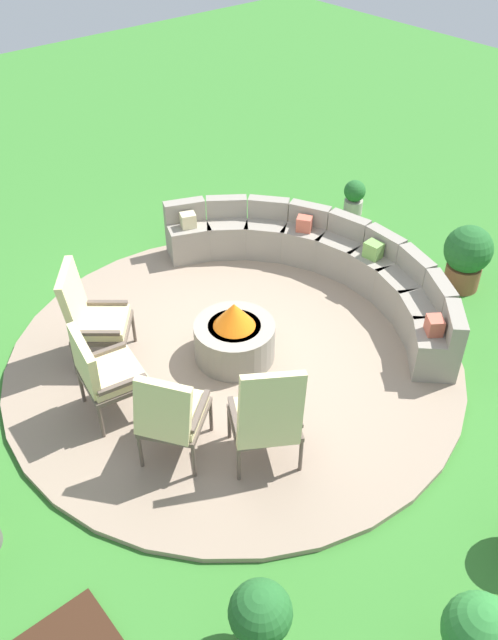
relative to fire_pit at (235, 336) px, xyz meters
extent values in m
plane|color=#387A2D|center=(0.00, 0.00, -0.33)|extent=(24.00, 24.00, 0.00)
cylinder|color=gray|center=(0.00, 0.00, -0.30)|extent=(4.89, 4.89, 0.06)
cylinder|color=gray|center=(0.00, 0.00, -0.06)|extent=(0.86, 0.86, 0.42)
cylinder|color=black|center=(0.00, 0.00, 0.12)|extent=(0.56, 0.56, 0.06)
cone|color=orange|center=(0.00, 0.00, 0.29)|extent=(0.45, 0.45, 0.28)
cube|color=gray|center=(1.47, 1.49, -0.04)|extent=(0.69, 0.69, 0.46)
cube|color=gray|center=(1.57, 1.59, 0.32)|extent=(0.48, 0.48, 0.26)
cube|color=gray|center=(1.06, 1.80, -0.04)|extent=(0.68, 0.65, 0.46)
cube|color=gray|center=(1.14, 1.92, 0.32)|extent=(0.53, 0.40, 0.26)
cube|color=gray|center=(0.60, 2.00, -0.04)|extent=(0.63, 0.58, 0.46)
cube|color=gray|center=(0.64, 2.14, 0.32)|extent=(0.55, 0.30, 0.26)
cube|color=gray|center=(0.09, 2.09, -0.04)|extent=(0.54, 0.47, 0.46)
cube|color=gray|center=(0.10, 2.23, 0.32)|extent=(0.53, 0.18, 0.26)
cube|color=gray|center=(-0.42, 2.05, -0.04)|extent=(0.60, 0.54, 0.46)
cube|color=gray|center=(-0.44, 2.19, 0.32)|extent=(0.54, 0.26, 0.26)
cube|color=gray|center=(-0.90, 1.88, -0.04)|extent=(0.66, 0.63, 0.46)
cube|color=gray|center=(-0.96, 2.02, 0.32)|extent=(0.54, 0.37, 0.26)
cube|color=gray|center=(-1.33, 1.61, -0.04)|extent=(0.69, 0.68, 0.46)
cube|color=gray|center=(-1.42, 1.72, 0.32)|extent=(0.50, 0.46, 0.26)
cube|color=gray|center=(-1.68, 1.24, -0.04)|extent=(0.67, 0.69, 0.46)
cube|color=gray|center=(-1.80, 1.33, 0.32)|extent=(0.44, 0.51, 0.26)
cube|color=gray|center=(-1.93, 0.80, -0.04)|extent=(0.61, 0.65, 0.46)
cube|color=gray|center=(-2.06, 0.85, 0.32)|extent=(0.35, 0.54, 0.26)
cube|color=#70A34C|center=(0.09, 2.04, 0.29)|extent=(0.21, 0.18, 0.19)
cube|color=#BC5B47|center=(-0.88, 1.84, 0.28)|extent=(0.24, 0.23, 0.18)
cube|color=#BC5B47|center=(1.43, 1.45, 0.28)|extent=(0.24, 0.23, 0.18)
cube|color=beige|center=(-1.88, 0.78, 0.29)|extent=(0.21, 0.23, 0.18)
cylinder|color=brown|center=(-0.90, -0.69, -0.08)|extent=(0.04, 0.04, 0.38)
cylinder|color=brown|center=(-0.50, -1.03, -0.08)|extent=(0.04, 0.04, 0.38)
cylinder|color=brown|center=(-1.25, -1.10, -0.08)|extent=(0.04, 0.04, 0.38)
cylinder|color=brown|center=(-0.84, -1.44, -0.08)|extent=(0.04, 0.04, 0.38)
cube|color=brown|center=(-0.87, -1.07, 0.14)|extent=(0.80, 0.80, 0.05)
cube|color=beige|center=(-0.87, -1.07, 0.21)|extent=(0.74, 0.74, 0.09)
cube|color=beige|center=(-1.03, -1.26, 0.51)|extent=(0.46, 0.48, 0.75)
cube|color=brown|center=(-1.06, -0.91, 0.27)|extent=(0.35, 0.40, 0.04)
cube|color=brown|center=(-0.68, -1.23, 0.27)|extent=(0.35, 0.40, 0.04)
cylinder|color=brown|center=(-0.35, -1.07, -0.08)|extent=(0.04, 0.04, 0.38)
cylinder|color=brown|center=(0.18, -1.16, -0.08)|extent=(0.04, 0.04, 0.38)
cylinder|color=brown|center=(-0.44, -1.59, -0.08)|extent=(0.04, 0.04, 0.38)
cylinder|color=brown|center=(0.09, -1.67, -0.08)|extent=(0.04, 0.04, 0.38)
cube|color=brown|center=(-0.13, -1.37, 0.14)|extent=(0.66, 0.64, 0.05)
cube|color=beige|center=(-0.13, -1.37, 0.21)|extent=(0.61, 0.59, 0.09)
cube|color=beige|center=(-0.17, -1.61, 0.45)|extent=(0.61, 0.19, 0.64)
cube|color=brown|center=(-0.39, -1.33, 0.27)|extent=(0.13, 0.47, 0.04)
cube|color=brown|center=(0.13, -1.42, 0.27)|extent=(0.13, 0.47, 0.04)
cylinder|color=brown|center=(0.29, -1.14, -0.08)|extent=(0.04, 0.04, 0.38)
cylinder|color=brown|center=(0.69, -0.84, -0.08)|extent=(0.04, 0.04, 0.38)
cylinder|color=brown|center=(0.63, -1.58, -0.08)|extent=(0.04, 0.04, 0.38)
cylinder|color=brown|center=(1.02, -1.29, -0.08)|extent=(0.04, 0.04, 0.38)
cube|color=brown|center=(0.66, -1.21, 0.14)|extent=(0.78, 0.79, 0.05)
cube|color=beige|center=(0.66, -1.21, 0.21)|extent=(0.72, 0.73, 0.09)
cube|color=beige|center=(0.81, -1.42, 0.47)|extent=(0.45, 0.41, 0.66)
cube|color=brown|center=(0.47, -1.36, 0.27)|extent=(0.34, 0.43, 0.04)
cube|color=brown|center=(0.84, -1.07, 0.27)|extent=(0.34, 0.43, 0.04)
cylinder|color=brown|center=(0.87, -0.77, -0.08)|extent=(0.04, 0.04, 0.38)
cylinder|color=brown|center=(1.14, -0.28, -0.08)|extent=(0.04, 0.04, 0.38)
cylinder|color=brown|center=(1.30, -1.01, -0.08)|extent=(0.04, 0.04, 0.38)
cylinder|color=brown|center=(1.57, -0.52, -0.08)|extent=(0.04, 0.04, 0.38)
cube|color=brown|center=(1.22, -0.64, 0.14)|extent=(0.76, 0.78, 0.05)
cube|color=beige|center=(1.22, -0.64, 0.21)|extent=(0.70, 0.72, 0.09)
cube|color=beige|center=(1.42, -0.75, 0.52)|extent=(0.39, 0.61, 0.76)
cube|color=brown|center=(1.09, -0.88, 0.27)|extent=(0.42, 0.26, 0.04)
cube|color=brown|center=(1.35, -0.41, 0.27)|extent=(0.42, 0.26, 0.04)
cylinder|color=#A89E8E|center=(-1.39, 3.35, -0.22)|extent=(0.27, 0.27, 0.21)
sphere|color=#236028|center=(-1.39, 3.35, 0.03)|extent=(0.31, 0.31, 0.31)
cylinder|color=brown|center=(0.74, 3.02, -0.17)|extent=(0.43, 0.43, 0.31)
sphere|color=#236028|center=(0.74, 3.02, 0.22)|extent=(0.58, 0.58, 0.58)
sphere|color=#DB337A|center=(0.81, 3.02, 0.32)|extent=(0.19, 0.19, 0.19)
sphere|color=#2D7A33|center=(3.56, -0.82, 0.21)|extent=(0.50, 0.50, 0.50)
cylinder|color=#605B56|center=(2.51, -1.81, -0.18)|extent=(0.32, 0.32, 0.30)
sphere|color=#236028|center=(2.51, -1.81, 0.14)|extent=(0.45, 0.45, 0.45)
camera|label=1|loc=(4.20, -3.32, 4.49)|focal=37.06mm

